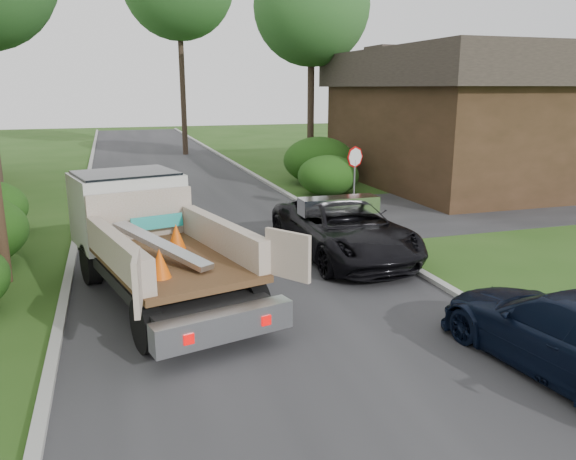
% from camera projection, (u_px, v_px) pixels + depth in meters
% --- Properties ---
extents(ground, '(120.00, 120.00, 0.00)m').
position_uv_depth(ground, '(293.00, 339.00, 10.22)').
color(ground, '#254914').
rests_on(ground, ground).
extents(road, '(8.00, 90.00, 0.02)m').
position_uv_depth(road, '(204.00, 220.00, 19.46)').
color(road, '#28282B').
rests_on(road, ground).
extents(side_street, '(16.00, 7.00, 0.02)m').
position_uv_depth(side_street, '(512.00, 204.00, 22.04)').
color(side_street, '#28282B').
rests_on(side_street, ground).
extents(curb_left, '(0.20, 90.00, 0.12)m').
position_uv_depth(curb_left, '(78.00, 227.00, 18.25)').
color(curb_left, '#9E9E99').
rests_on(curb_left, ground).
extents(curb_right, '(0.20, 90.00, 0.12)m').
position_uv_depth(curb_right, '(315.00, 210.00, 20.65)').
color(curb_right, '#9E9E99').
rests_on(curb_right, ground).
extents(stop_sign, '(0.71, 0.32, 2.48)m').
position_uv_depth(stop_sign, '(355.00, 166.00, 19.62)').
color(stop_sign, slate).
rests_on(stop_sign, ground).
extents(house_right, '(9.72, 12.96, 6.20)m').
position_uv_depth(house_right, '(465.00, 116.00, 26.18)').
color(house_right, '#342415').
rests_on(house_right, ground).
extents(hedge_right_a, '(2.60, 2.60, 1.70)m').
position_uv_depth(hedge_right_a, '(328.00, 175.00, 23.72)').
color(hedge_right_a, '#173D0E').
rests_on(hedge_right_a, ground).
extents(hedge_right_b, '(3.38, 3.38, 2.21)m').
position_uv_depth(hedge_right_b, '(319.00, 160.00, 26.64)').
color(hedge_right_b, '#173D0E').
rests_on(hedge_right_b, ground).
extents(tree_right_far, '(6.00, 6.00, 11.50)m').
position_uv_depth(tree_right_far, '(312.00, 7.00, 28.81)').
color(tree_right_far, '#2D2119').
rests_on(tree_right_far, ground).
extents(flatbed_truck, '(4.26, 7.07, 2.51)m').
position_uv_depth(flatbed_truck, '(144.00, 229.00, 12.56)').
color(flatbed_truck, black).
rests_on(flatbed_truck, ground).
extents(black_pickup, '(2.70, 5.59, 1.53)m').
position_uv_depth(black_pickup, '(344.00, 229.00, 15.05)').
color(black_pickup, black).
rests_on(black_pickup, ground).
extents(navy_suv, '(2.38, 4.87, 1.36)m').
position_uv_depth(navy_suv, '(571.00, 333.00, 8.85)').
color(navy_suv, black).
rests_on(navy_suv, ground).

